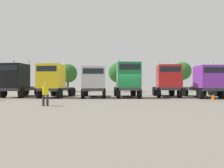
{
  "coord_description": "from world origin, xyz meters",
  "views": [
    {
      "loc": [
        -1.68,
        -18.76,
        1.55
      ],
      "look_at": [
        -1.89,
        3.42,
        1.51
      ],
      "focal_mm": 30.17,
      "sensor_mm": 36.0,
      "label": 1
    }
  ],
  "objects_px": {
    "semi_truck_black": "(18,80)",
    "semi_truck_yellow": "(54,81)",
    "semi_truck_silver": "(94,82)",
    "traffic_cone_near": "(213,97)",
    "semi_truck_red": "(167,81)",
    "semi_truck_green": "(128,80)",
    "semi_truck_purple": "(205,82)",
    "visitor_in_hivis": "(45,93)"
  },
  "relations": [
    {
      "from": "semi_truck_black",
      "to": "semi_truck_yellow",
      "type": "bearing_deg",
      "value": 89.19
    },
    {
      "from": "semi_truck_silver",
      "to": "traffic_cone_near",
      "type": "relative_size",
      "value": 9.62
    },
    {
      "from": "semi_truck_green",
      "to": "visitor_in_hivis",
      "type": "bearing_deg",
      "value": -42.75
    },
    {
      "from": "semi_truck_yellow",
      "to": "semi_truck_purple",
      "type": "bearing_deg",
      "value": 93.78
    },
    {
      "from": "semi_truck_silver",
      "to": "semi_truck_red",
      "type": "relative_size",
      "value": 0.93
    },
    {
      "from": "semi_truck_yellow",
      "to": "semi_truck_red",
      "type": "bearing_deg",
      "value": 98.44
    },
    {
      "from": "semi_truck_yellow",
      "to": "semi_truck_purple",
      "type": "xyz_separation_m",
      "value": [
        16.61,
        -0.26,
        -0.08
      ]
    },
    {
      "from": "semi_truck_purple",
      "to": "visitor_in_hivis",
      "type": "bearing_deg",
      "value": -62.81
    },
    {
      "from": "semi_truck_yellow",
      "to": "semi_truck_red",
      "type": "height_order",
      "value": "semi_truck_yellow"
    },
    {
      "from": "semi_truck_green",
      "to": "semi_truck_red",
      "type": "height_order",
      "value": "semi_truck_green"
    },
    {
      "from": "semi_truck_yellow",
      "to": "semi_truck_green",
      "type": "bearing_deg",
      "value": 94.39
    },
    {
      "from": "semi_truck_red",
      "to": "visitor_in_hivis",
      "type": "relative_size",
      "value": 3.89
    },
    {
      "from": "semi_truck_green",
      "to": "semi_truck_purple",
      "type": "relative_size",
      "value": 0.93
    },
    {
      "from": "semi_truck_green",
      "to": "traffic_cone_near",
      "type": "relative_size",
      "value": 9.79
    },
    {
      "from": "semi_truck_red",
      "to": "visitor_in_hivis",
      "type": "bearing_deg",
      "value": -45.91
    },
    {
      "from": "semi_truck_yellow",
      "to": "semi_truck_green",
      "type": "distance_m",
      "value": 8.19
    },
    {
      "from": "visitor_in_hivis",
      "to": "traffic_cone_near",
      "type": "distance_m",
      "value": 14.9
    },
    {
      "from": "visitor_in_hivis",
      "to": "semi_truck_purple",
      "type": "bearing_deg",
      "value": -65.2
    },
    {
      "from": "semi_truck_silver",
      "to": "semi_truck_green",
      "type": "height_order",
      "value": "semi_truck_green"
    },
    {
      "from": "semi_truck_black",
      "to": "semi_truck_silver",
      "type": "distance_m",
      "value": 8.73
    },
    {
      "from": "semi_truck_silver",
      "to": "traffic_cone_near",
      "type": "distance_m",
      "value": 12.03
    },
    {
      "from": "semi_truck_purple",
      "to": "visitor_in_hivis",
      "type": "xyz_separation_m",
      "value": [
        -14.69,
        -7.49,
        -0.85
      ]
    },
    {
      "from": "semi_truck_black",
      "to": "traffic_cone_near",
      "type": "relative_size",
      "value": 9.79
    },
    {
      "from": "visitor_in_hivis",
      "to": "semi_truck_red",
      "type": "bearing_deg",
      "value": -53.92
    },
    {
      "from": "semi_truck_red",
      "to": "semi_truck_silver",
      "type": "bearing_deg",
      "value": -78.68
    },
    {
      "from": "semi_truck_green",
      "to": "semi_truck_red",
      "type": "xyz_separation_m",
      "value": [
        4.62,
        0.88,
        -0.1
      ]
    },
    {
      "from": "visitor_in_hivis",
      "to": "traffic_cone_near",
      "type": "relative_size",
      "value": 2.67
    },
    {
      "from": "semi_truck_red",
      "to": "semi_truck_purple",
      "type": "xyz_separation_m",
      "value": [
        3.8,
        -1.11,
        -0.1
      ]
    },
    {
      "from": "semi_truck_yellow",
      "to": "semi_truck_red",
      "type": "xyz_separation_m",
      "value": [
        12.81,
        0.84,
        0.02
      ]
    },
    {
      "from": "traffic_cone_near",
      "to": "semi_truck_yellow",
      "type": "bearing_deg",
      "value": 169.41
    },
    {
      "from": "traffic_cone_near",
      "to": "semi_truck_silver",
      "type": "bearing_deg",
      "value": 165.28
    },
    {
      "from": "visitor_in_hivis",
      "to": "traffic_cone_near",
      "type": "height_order",
      "value": "visitor_in_hivis"
    },
    {
      "from": "semi_truck_black",
      "to": "semi_truck_silver",
      "type": "xyz_separation_m",
      "value": [
        8.72,
        -0.45,
        -0.17
      ]
    },
    {
      "from": "traffic_cone_near",
      "to": "semi_truck_green",
      "type": "bearing_deg",
      "value": 159.34
    },
    {
      "from": "traffic_cone_near",
      "to": "semi_truck_black",
      "type": "bearing_deg",
      "value": 170.24
    },
    {
      "from": "semi_truck_purple",
      "to": "traffic_cone_near",
      "type": "height_order",
      "value": "semi_truck_purple"
    },
    {
      "from": "visitor_in_hivis",
      "to": "semi_truck_green",
      "type": "bearing_deg",
      "value": -41.32
    },
    {
      "from": "semi_truck_silver",
      "to": "traffic_cone_near",
      "type": "xyz_separation_m",
      "value": [
        11.55,
        -3.03,
        -1.45
      ]
    },
    {
      "from": "semi_truck_green",
      "to": "semi_truck_silver",
      "type": "bearing_deg",
      "value": -94.85
    },
    {
      "from": "semi_truck_silver",
      "to": "traffic_cone_near",
      "type": "height_order",
      "value": "semi_truck_silver"
    },
    {
      "from": "semi_truck_green",
      "to": "semi_truck_purple",
      "type": "xyz_separation_m",
      "value": [
        8.42,
        -0.22,
        -0.2
      ]
    },
    {
      "from": "semi_truck_silver",
      "to": "semi_truck_yellow",
      "type": "bearing_deg",
      "value": -92.99
    }
  ]
}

